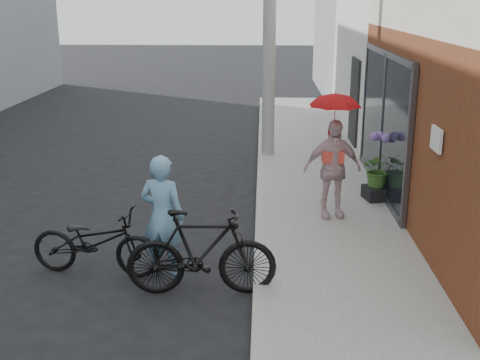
# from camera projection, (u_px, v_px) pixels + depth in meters

# --- Properties ---
(ground) EXTENTS (80.00, 80.00, 0.00)m
(ground) POSITION_uv_depth(u_px,v_px,m) (188.00, 274.00, 7.99)
(ground) COLOR black
(ground) RESTS_ON ground
(sidewalk) EXTENTS (2.20, 24.00, 0.12)m
(sidewalk) POSITION_uv_depth(u_px,v_px,m) (330.00, 219.00, 9.81)
(sidewalk) COLOR gray
(sidewalk) RESTS_ON ground
(curb) EXTENTS (0.12, 24.00, 0.12)m
(curb) POSITION_uv_depth(u_px,v_px,m) (259.00, 218.00, 9.85)
(curb) COLOR #9E9E99
(curb) RESTS_ON ground
(officer) EXTENTS (0.68, 0.53, 1.64)m
(officer) POSITION_uv_depth(u_px,v_px,m) (163.00, 217.00, 7.73)
(officer) COLOR #699ABC
(officer) RESTS_ON ground
(bike_left) EXTENTS (1.79, 0.81, 0.91)m
(bike_left) POSITION_uv_depth(u_px,v_px,m) (95.00, 242.00, 7.88)
(bike_left) COLOR black
(bike_left) RESTS_ON ground
(bike_right) EXTENTS (1.86, 0.60, 1.10)m
(bike_right) POSITION_uv_depth(u_px,v_px,m) (201.00, 253.00, 7.31)
(bike_right) COLOR black
(bike_right) RESTS_ON ground
(kimono_woman) EXTENTS (0.99, 0.55, 1.59)m
(kimono_woman) POSITION_uv_depth(u_px,v_px,m) (332.00, 169.00, 9.54)
(kimono_woman) COLOR beige
(kimono_woman) RESTS_ON sidewalk
(parasol) EXTENTS (0.78, 0.78, 0.69)m
(parasol) POSITION_uv_depth(u_px,v_px,m) (336.00, 98.00, 9.21)
(parasol) COLOR red
(parasol) RESTS_ON kimono_woman
(planter) EXTENTS (0.52, 0.52, 0.23)m
(planter) POSITION_uv_depth(u_px,v_px,m) (377.00, 193.00, 10.56)
(planter) COLOR black
(planter) RESTS_ON sidewalk
(potted_plant) EXTENTS (0.57, 0.50, 0.63)m
(potted_plant) POSITION_uv_depth(u_px,v_px,m) (379.00, 169.00, 10.43)
(potted_plant) COLOR #3A6829
(potted_plant) RESTS_ON planter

